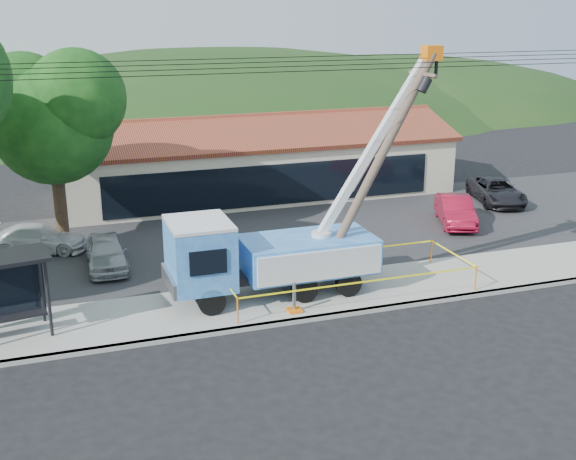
% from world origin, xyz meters
% --- Properties ---
extents(ground, '(120.00, 120.00, 0.00)m').
position_xyz_m(ground, '(0.00, 0.00, 0.00)').
color(ground, black).
rests_on(ground, ground).
extents(curb, '(60.00, 0.25, 0.15)m').
position_xyz_m(curb, '(0.00, 2.10, 0.07)').
color(curb, gray).
rests_on(curb, ground).
extents(sidewalk, '(60.00, 4.00, 0.15)m').
position_xyz_m(sidewalk, '(0.00, 4.00, 0.07)').
color(sidewalk, gray).
rests_on(sidewalk, ground).
extents(parking_lot, '(60.00, 12.00, 0.10)m').
position_xyz_m(parking_lot, '(0.00, 12.00, 0.05)').
color(parking_lot, '#28282B').
rests_on(parking_lot, ground).
extents(strip_mall, '(22.50, 8.53, 4.67)m').
position_xyz_m(strip_mall, '(4.00, 19.98, 1.88)').
color(strip_mall, beige).
rests_on(strip_mall, ground).
extents(tree_lot, '(6.30, 5.60, 8.94)m').
position_xyz_m(tree_lot, '(-7.00, 13.00, 6.21)').
color(tree_lot, '#332316').
rests_on(tree_lot, ground).
extents(hill_center, '(89.60, 64.00, 32.00)m').
position_xyz_m(hill_center, '(10.00, 55.00, 0.00)').
color(hill_center, '#1B3B15').
rests_on(hill_center, ground).
extents(hill_east, '(72.80, 52.00, 26.00)m').
position_xyz_m(hill_east, '(30.00, 55.00, 0.00)').
color(hill_east, '#1B3B15').
rests_on(hill_east, ground).
extents(utility_truck, '(10.42, 4.20, 9.03)m').
position_xyz_m(utility_truck, '(-0.02, 4.57, 1.83)').
color(utility_truck, black).
rests_on(utility_truck, ground).
extents(leaning_pole, '(4.94, 1.92, 8.93)m').
position_xyz_m(leaning_pole, '(4.26, 4.24, 5.01)').
color(leaning_pole, brown).
rests_on(leaning_pole, ground).
extents(bus_shelter, '(3.10, 2.19, 2.76)m').
position_xyz_m(bus_shelter, '(-9.13, 4.13, 2.19)').
color(bus_shelter, black).
rests_on(bus_shelter, ground).
extents(caution_tape, '(9.47, 3.41, 0.99)m').
position_xyz_m(caution_tape, '(2.95, 4.05, 0.87)').
color(caution_tape, orange).
rests_on(caution_tape, ground).
extents(car_silver, '(1.74, 4.07, 1.37)m').
position_xyz_m(car_silver, '(-5.42, 9.61, 0.00)').
color(car_silver, '#9DA0A3').
rests_on(car_silver, ground).
extents(car_red, '(2.97, 4.55, 1.42)m').
position_xyz_m(car_red, '(11.64, 10.32, 0.00)').
color(car_red, maroon).
rests_on(car_red, ground).
extents(car_white, '(4.54, 3.00, 1.22)m').
position_xyz_m(car_white, '(-8.06, 12.73, 0.00)').
color(car_white, silver).
rests_on(car_white, ground).
extents(car_dark, '(3.36, 5.17, 1.32)m').
position_xyz_m(car_dark, '(16.00, 13.19, 0.00)').
color(car_dark, black).
rests_on(car_dark, ground).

